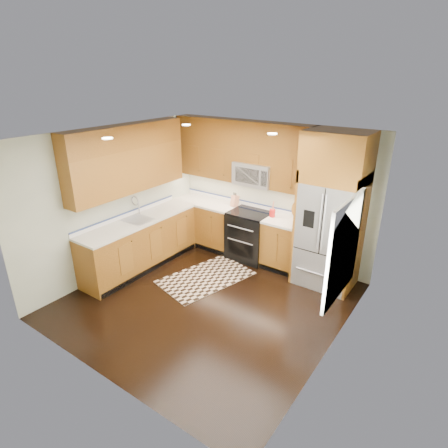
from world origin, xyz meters
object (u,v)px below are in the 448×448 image
Objects in this scene: range at (249,235)px; knife_block at (235,201)px; refrigerator at (331,212)px; rug at (206,277)px; utensil_crock at (272,211)px.

range is 0.74m from knife_block.
rug is (-1.76, -1.08, -1.30)m from refrigerator.
refrigerator is 1.14m from utensil_crock.
rug is at bearing -148.38° from refrigerator.
rug is 1.65m from knife_block.
knife_block reaches higher than rug.
refrigerator is 1.63× the size of rug.
range is 0.36× the size of refrigerator.
utensil_crock is (0.88, -0.09, -0.01)m from knife_block.
refrigerator is 2.44m from rug.
knife_block is at bearing 162.40° from range.
refrigerator is 2.01m from knife_block.
knife_block is 0.88m from utensil_crock.
utensil_crock is at bearing 7.03° from range.
utensil_crock is at bearing 75.75° from rug.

